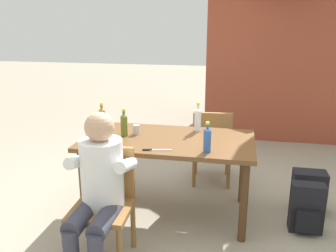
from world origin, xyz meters
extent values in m
plane|color=gray|center=(0.00, 0.00, 0.00)|extent=(24.00, 24.00, 0.00)
cube|color=brown|center=(0.00, 0.00, 0.74)|extent=(1.57, 0.86, 0.04)
cylinder|color=#4C311A|center=(-0.71, -0.35, 0.36)|extent=(0.07, 0.07, 0.72)
cylinder|color=#4C311A|center=(0.71, -0.35, 0.36)|extent=(0.07, 0.07, 0.72)
cylinder|color=#4C311A|center=(-0.71, 0.35, 0.36)|extent=(0.07, 0.07, 0.72)
cylinder|color=#4C311A|center=(0.71, 0.35, 0.36)|extent=(0.07, 0.07, 0.72)
cube|color=olive|center=(-0.35, -0.81, 0.43)|extent=(0.45, 0.45, 0.04)
cube|color=olive|center=(-0.36, -0.61, 0.66)|extent=(0.42, 0.05, 0.42)
cylinder|color=olive|center=(-0.54, -1.01, 0.21)|extent=(0.04, 0.04, 0.41)
cylinder|color=olive|center=(-0.55, -0.63, 0.21)|extent=(0.04, 0.04, 0.41)
cylinder|color=olive|center=(-0.17, -0.61, 0.21)|extent=(0.04, 0.04, 0.41)
cube|color=olive|center=(0.35, 0.81, 0.43)|extent=(0.47, 0.47, 0.04)
cube|color=olive|center=(0.37, 0.61, 0.66)|extent=(0.42, 0.07, 0.42)
cylinder|color=olive|center=(0.53, 1.01, 0.21)|extent=(0.04, 0.04, 0.41)
cylinder|color=olive|center=(0.15, 0.99, 0.21)|extent=(0.04, 0.04, 0.41)
cylinder|color=olive|center=(0.56, 0.63, 0.21)|extent=(0.04, 0.04, 0.41)
cylinder|color=olive|center=(0.18, 0.61, 0.21)|extent=(0.04, 0.04, 0.41)
cylinder|color=white|center=(-0.35, -0.76, 0.71)|extent=(0.32, 0.32, 0.52)
sphere|color=tan|center=(-0.35, -0.76, 1.07)|extent=(0.22, 0.22, 0.22)
cylinder|color=#383847|center=(-0.44, -0.96, 0.45)|extent=(0.14, 0.40, 0.14)
cylinder|color=white|center=(-0.54, -0.76, 0.79)|extent=(0.09, 0.31, 0.16)
cylinder|color=#383847|center=(-0.26, -0.96, 0.45)|extent=(0.14, 0.40, 0.14)
cylinder|color=white|center=(-0.17, -0.76, 0.79)|extent=(0.09, 0.31, 0.16)
cylinder|color=#2D56A3|center=(0.38, -0.28, 0.85)|extent=(0.06, 0.06, 0.19)
cone|color=#2D56A3|center=(0.38, -0.28, 0.96)|extent=(0.06, 0.06, 0.03)
cylinder|color=#2D56A3|center=(0.38, -0.28, 0.98)|extent=(0.03, 0.03, 0.03)
cylinder|color=yellow|center=(0.38, -0.28, 1.01)|extent=(0.03, 0.03, 0.02)
cylinder|color=#996019|center=(-0.68, 0.11, 0.86)|extent=(0.06, 0.06, 0.21)
cone|color=#996019|center=(-0.68, 0.11, 0.98)|extent=(0.06, 0.06, 0.03)
cylinder|color=#996019|center=(-0.68, 0.11, 1.01)|extent=(0.03, 0.03, 0.03)
cylinder|color=yellow|center=(-0.68, 0.11, 1.03)|extent=(0.03, 0.03, 0.02)
cylinder|color=#566623|center=(-0.42, 0.00, 0.85)|extent=(0.06, 0.06, 0.19)
cone|color=#566623|center=(-0.42, 0.00, 0.96)|extent=(0.06, 0.06, 0.03)
cylinder|color=#566623|center=(-0.42, 0.00, 0.99)|extent=(0.03, 0.03, 0.03)
cylinder|color=yellow|center=(-0.42, 0.00, 1.01)|extent=(0.03, 0.03, 0.02)
cylinder|color=white|center=(0.24, 0.30, 0.86)|extent=(0.06, 0.06, 0.20)
cone|color=white|center=(0.24, 0.30, 0.98)|extent=(0.06, 0.06, 0.03)
cylinder|color=white|center=(0.24, 0.30, 1.01)|extent=(0.03, 0.03, 0.03)
cylinder|color=yellow|center=(0.24, 0.30, 1.03)|extent=(0.03, 0.03, 0.02)
cylinder|color=#B2B7BC|center=(-0.32, 0.08, 0.80)|extent=(0.06, 0.06, 0.09)
cylinder|color=white|center=(-0.57, -0.05, 0.81)|extent=(0.07, 0.07, 0.11)
cube|color=silver|center=(0.00, -0.32, 0.76)|extent=(0.18, 0.06, 0.01)
cube|color=black|center=(-0.11, -0.34, 0.76)|extent=(0.08, 0.04, 0.01)
cube|color=black|center=(1.34, 0.29, 0.21)|extent=(0.31, 0.19, 0.41)
cube|color=black|center=(1.34, 0.17, 0.13)|extent=(0.22, 0.06, 0.18)
cube|color=black|center=(1.26, -0.08, 0.22)|extent=(0.28, 0.14, 0.45)
cube|color=black|center=(1.26, -0.19, 0.14)|extent=(0.20, 0.06, 0.20)
cube|color=brown|center=(1.19, 3.28, 1.14)|extent=(2.15, 1.70, 2.28)
camera|label=1|loc=(0.61, -3.11, 1.81)|focal=38.65mm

